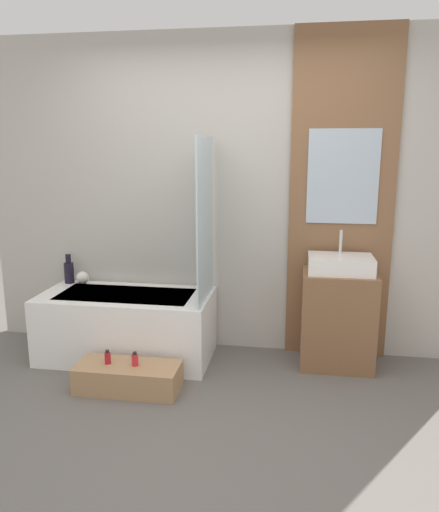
{
  "coord_description": "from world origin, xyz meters",
  "views": [
    {
      "loc": [
        0.57,
        -2.51,
        1.72
      ],
      "look_at": [
        0.06,
        0.71,
        0.99
      ],
      "focal_mm": 35.0,
      "sensor_mm": 36.0,
      "label": 1
    }
  ],
  "objects_px": {
    "vase_tall_dark": "(69,271)",
    "bottle_soap_primary": "(108,358)",
    "sink": "(341,264)",
    "wooden_step_bench": "(128,377)",
    "vase_round_light": "(83,278)",
    "bottle_soap_secondary": "(135,359)",
    "bathtub": "(127,325)"
  },
  "relations": [
    {
      "from": "wooden_step_bench",
      "to": "bottle_soap_secondary",
      "type": "xyz_separation_m",
      "value": [
        0.06,
        -0.0,
        0.14
      ]
    },
    {
      "from": "sink",
      "to": "vase_round_light",
      "type": "relative_size",
      "value": 4.49
    },
    {
      "from": "vase_round_light",
      "to": "bottle_soap_primary",
      "type": "xyz_separation_m",
      "value": [
        0.52,
        -0.79,
        -0.36
      ]
    },
    {
      "from": "bathtub",
      "to": "bottle_soap_primary",
      "type": "height_order",
      "value": "bathtub"
    },
    {
      "from": "bottle_soap_primary",
      "to": "bottle_soap_secondary",
      "type": "relative_size",
      "value": 1.0
    },
    {
      "from": "vase_round_light",
      "to": "wooden_step_bench",
      "type": "bearing_deg",
      "value": -49.81
    },
    {
      "from": "sink",
      "to": "bottle_soap_primary",
      "type": "height_order",
      "value": "sink"
    },
    {
      "from": "vase_tall_dark",
      "to": "bottle_soap_primary",
      "type": "bearing_deg",
      "value": -51.13
    },
    {
      "from": "vase_tall_dark",
      "to": "bottle_soap_secondary",
      "type": "xyz_separation_m",
      "value": [
        0.85,
        -0.8,
        -0.41
      ]
    },
    {
      "from": "vase_round_light",
      "to": "bottle_soap_primary",
      "type": "relative_size",
      "value": 1.08
    },
    {
      "from": "wooden_step_bench",
      "to": "sink",
      "type": "xyz_separation_m",
      "value": [
        1.49,
        0.67,
        0.73
      ]
    },
    {
      "from": "sink",
      "to": "wooden_step_bench",
      "type": "bearing_deg",
      "value": -155.9
    },
    {
      "from": "wooden_step_bench",
      "to": "bottle_soap_secondary",
      "type": "relative_size",
      "value": 7.34
    },
    {
      "from": "vase_tall_dark",
      "to": "vase_round_light",
      "type": "height_order",
      "value": "vase_tall_dark"
    },
    {
      "from": "wooden_step_bench",
      "to": "vase_round_light",
      "type": "height_order",
      "value": "vase_round_light"
    },
    {
      "from": "sink",
      "to": "bottle_soap_primary",
      "type": "xyz_separation_m",
      "value": [
        -1.64,
        -0.67,
        -0.59
      ]
    },
    {
      "from": "sink",
      "to": "vase_tall_dark",
      "type": "height_order",
      "value": "sink"
    },
    {
      "from": "wooden_step_bench",
      "to": "bottle_soap_primary",
      "type": "xyz_separation_m",
      "value": [
        -0.15,
        0.0,
        0.14
      ]
    },
    {
      "from": "bottle_soap_primary",
      "to": "bottle_soap_secondary",
      "type": "xyz_separation_m",
      "value": [
        0.2,
        -0.0,
        -0.0
      ]
    },
    {
      "from": "bathtub",
      "to": "bottle_soap_secondary",
      "type": "xyz_separation_m",
      "value": [
        0.25,
        -0.56,
        -0.04
      ]
    },
    {
      "from": "vase_round_light",
      "to": "bottle_soap_secondary",
      "type": "distance_m",
      "value": 1.13
    },
    {
      "from": "bathtub",
      "to": "bottle_soap_secondary",
      "type": "relative_size",
      "value": 13.74
    },
    {
      "from": "bottle_soap_primary",
      "to": "bathtub",
      "type": "bearing_deg",
      "value": 95.16
    },
    {
      "from": "wooden_step_bench",
      "to": "sink",
      "type": "distance_m",
      "value": 1.79
    },
    {
      "from": "vase_round_light",
      "to": "bottle_soap_secondary",
      "type": "relative_size",
      "value": 1.08
    },
    {
      "from": "sink",
      "to": "bottle_soap_primary",
      "type": "bearing_deg",
      "value": -157.85
    },
    {
      "from": "bathtub",
      "to": "sink",
      "type": "xyz_separation_m",
      "value": [
        1.69,
        0.11,
        0.55
      ]
    },
    {
      "from": "bottle_soap_secondary",
      "to": "bathtub",
      "type": "bearing_deg",
      "value": 114.45
    },
    {
      "from": "wooden_step_bench",
      "to": "vase_tall_dark",
      "type": "relative_size",
      "value": 2.9
    },
    {
      "from": "bathtub",
      "to": "wooden_step_bench",
      "type": "distance_m",
      "value": 0.62
    },
    {
      "from": "bathtub",
      "to": "vase_tall_dark",
      "type": "distance_m",
      "value": 0.75
    },
    {
      "from": "bathtub",
      "to": "vase_tall_dark",
      "type": "height_order",
      "value": "vase_tall_dark"
    }
  ]
}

